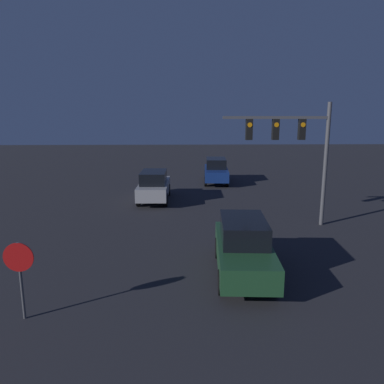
# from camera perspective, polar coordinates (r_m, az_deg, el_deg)

# --- Properties ---
(car_near) EXTENTS (1.91, 4.50, 1.77)m
(car_near) POSITION_cam_1_polar(r_m,az_deg,el_deg) (12.07, 7.85, -8.24)
(car_near) COLOR #1E4728
(car_near) RESTS_ON ground_plane
(car_mid) EXTENTS (1.76, 4.44, 1.77)m
(car_mid) POSITION_cam_1_polar(r_m,az_deg,el_deg) (21.80, -5.80, 0.99)
(car_mid) COLOR #99999E
(car_mid) RESTS_ON ground_plane
(car_far) EXTENTS (1.90, 4.49, 1.77)m
(car_far) POSITION_cam_1_polar(r_m,az_deg,el_deg) (27.45, 3.68, 3.31)
(car_far) COLOR navy
(car_far) RESTS_ON ground_plane
(traffic_signal_mast) EXTENTS (4.72, 0.30, 5.51)m
(traffic_signal_mast) POSITION_cam_1_polar(r_m,az_deg,el_deg) (17.17, 15.46, 7.38)
(traffic_signal_mast) COLOR #4C4C51
(traffic_signal_mast) RESTS_ON ground_plane
(stop_sign) EXTENTS (0.73, 0.07, 2.00)m
(stop_sign) POSITION_cam_1_polar(r_m,az_deg,el_deg) (10.18, -24.81, -10.26)
(stop_sign) COLOR #4C4C51
(stop_sign) RESTS_ON ground_plane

